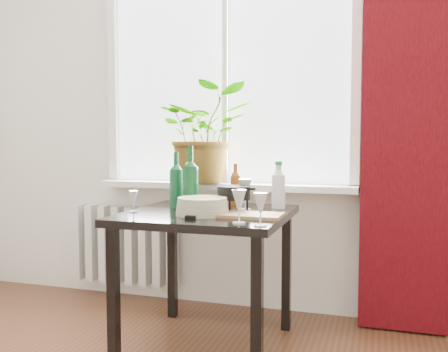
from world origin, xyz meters
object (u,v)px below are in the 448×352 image
(wineglass_back_left, at_px, (187,193))
(fondue_pot, at_px, (234,199))
(plate_stack, at_px, (202,206))
(wine_bottle_left, at_px, (176,179))
(wine_bottle_right, at_px, (191,177))
(tv_remote, at_px, (196,215))
(cleaning_bottle, at_px, (278,185))
(radiator, at_px, (125,245))
(wineglass_front_right, at_px, (239,206))
(wineglass_back_center, at_px, (245,194))
(wineglass_far_right, at_px, (260,209))
(table, at_px, (207,229))
(potted_plant, at_px, (205,134))
(bottle_amber, at_px, (236,184))
(cutting_board, at_px, (251,215))
(wineglass_front_left, at_px, (134,201))

(wineglass_back_left, xyz_separation_m, fondue_pot, (0.33, -0.16, -0.01))
(plate_stack, xyz_separation_m, fondue_pot, (0.12, 0.17, 0.03))
(wine_bottle_left, xyz_separation_m, wineglass_back_left, (0.03, 0.10, -0.08))
(wine_bottle_right, distance_m, tv_remote, 0.32)
(cleaning_bottle, bearing_deg, tv_remote, -125.26)
(radiator, relative_size, wineglass_front_right, 5.02)
(wineglass_back_center, bearing_deg, wineglass_far_right, -67.39)
(cleaning_bottle, height_order, wineglass_back_left, cleaning_bottle)
(table, distance_m, potted_plant, 0.79)
(wineglass_far_right, bearing_deg, bottle_amber, 114.60)
(potted_plant, height_order, wineglass_front_right, potted_plant)
(wine_bottle_right, relative_size, cleaning_bottle, 1.35)
(wineglass_far_right, bearing_deg, wineglass_front_right, 161.38)
(potted_plant, xyz_separation_m, tv_remote, (0.22, -0.76, -0.42))
(radiator, bearing_deg, bottle_amber, -18.43)
(wine_bottle_left, relative_size, fondue_pot, 1.57)
(table, relative_size, cutting_board, 2.76)
(cleaning_bottle, height_order, plate_stack, cleaning_bottle)
(wineglass_front_right, bearing_deg, wineglass_far_right, -18.62)
(cleaning_bottle, bearing_deg, wineglass_front_right, -96.55)
(table, xyz_separation_m, wineglass_front_left, (-0.37, -0.14, 0.15))
(cutting_board, bearing_deg, radiator, 146.54)
(potted_plant, relative_size, plate_stack, 2.35)
(wineglass_far_right, bearing_deg, table, 136.33)
(potted_plant, distance_m, wineglass_far_right, 1.15)
(radiator, height_order, wine_bottle_right, wine_bottle_right)
(radiator, distance_m, fondue_pot, 1.22)
(table, bearing_deg, wineglass_front_left, -159.82)
(cleaning_bottle, relative_size, fondue_pot, 1.30)
(table, xyz_separation_m, wineglass_front_right, (0.27, -0.32, 0.17))
(wine_bottle_right, xyz_separation_m, wineglass_front_left, (-0.26, -0.18, -0.12))
(wineglass_front_left, bearing_deg, bottle_amber, 46.86)
(potted_plant, xyz_separation_m, wineglass_back_center, (0.39, -0.44, -0.34))
(potted_plant, xyz_separation_m, wineglass_far_right, (0.59, -0.92, -0.35))
(wineglass_front_right, bearing_deg, plate_stack, 141.30)
(wineglass_front_right, relative_size, tv_remote, 1.00)
(tv_remote, bearing_deg, wine_bottle_left, 129.57)
(bottle_amber, distance_m, wineglass_back_center, 0.24)
(wineglass_front_left, bearing_deg, wineglass_back_left, 63.53)
(potted_plant, xyz_separation_m, plate_stack, (0.23, -0.68, -0.38))
(wine_bottle_right, xyz_separation_m, cleaning_bottle, (0.45, 0.21, -0.05))
(wineglass_front_right, height_order, cutting_board, wineglass_front_right)
(cleaning_bottle, relative_size, plate_stack, 0.97)
(radiator, relative_size, cutting_board, 2.60)
(cleaning_bottle, bearing_deg, wineglass_back_center, -139.50)
(tv_remote, bearing_deg, potted_plant, 108.84)
(potted_plant, xyz_separation_m, wineglass_front_right, (0.48, -0.88, -0.35))
(wineglass_back_left, distance_m, wineglass_front_left, 0.38)
(radiator, bearing_deg, plate_stack, -40.95)
(wine_bottle_left, xyz_separation_m, tv_remote, (0.24, -0.31, -0.15))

